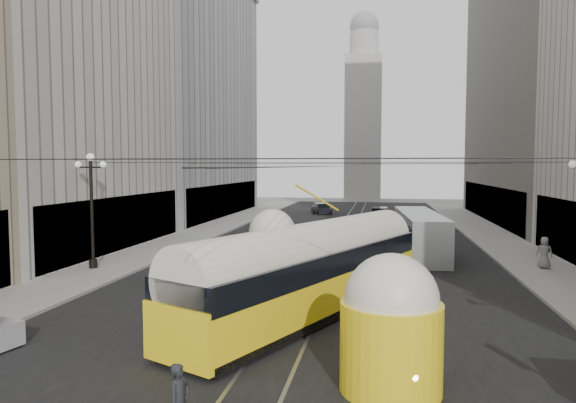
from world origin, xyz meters
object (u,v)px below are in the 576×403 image
at_px(city_bus, 419,232).
at_px(streetcar, 312,270).
at_px(pedestrian_crossing_a, 180,401).
at_px(pedestrian_sidewalk_right, 544,253).

bearing_deg(city_bus, streetcar, -109.18).
height_order(pedestrian_crossing_a, pedestrian_sidewalk_right, pedestrian_sidewalk_right).
distance_m(city_bus, pedestrian_sidewalk_right, 7.65).
height_order(city_bus, pedestrian_crossing_a, city_bus).
bearing_deg(pedestrian_crossing_a, city_bus, -1.94).
xyz_separation_m(streetcar, pedestrian_sidewalk_right, (11.57, 10.65, -0.75)).
relative_size(city_bus, pedestrian_sidewalk_right, 6.24).
xyz_separation_m(pedestrian_crossing_a, pedestrian_sidewalk_right, (13.12, 20.19, 0.22)).
distance_m(streetcar, city_bus, 15.60).
relative_size(streetcar, pedestrian_sidewalk_right, 8.67).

